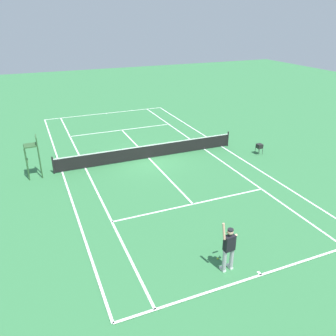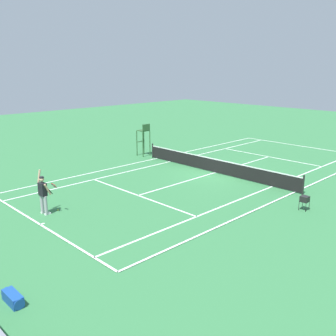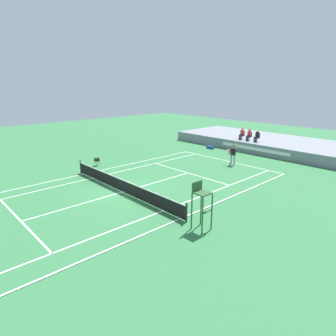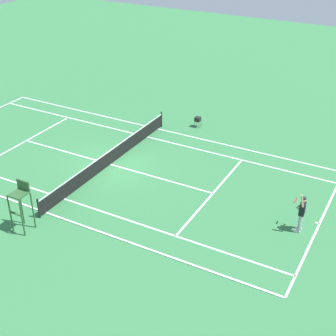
# 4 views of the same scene
# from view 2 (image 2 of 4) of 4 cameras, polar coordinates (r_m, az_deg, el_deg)

# --- Properties ---
(ground_plane) EXTENTS (80.00, 80.00, 0.00)m
(ground_plane) POSITION_cam_2_polar(r_m,az_deg,el_deg) (24.71, 6.99, -0.74)
(ground_plane) COLOR #337542
(court) EXTENTS (11.08, 23.88, 0.03)m
(court) POSITION_cam_2_polar(r_m,az_deg,el_deg) (24.70, 6.99, -0.72)
(court) COLOR #337542
(court) RESTS_ON ground
(net) EXTENTS (11.98, 0.10, 1.07)m
(net) POSITION_cam_2_polar(r_m,az_deg,el_deg) (24.57, 7.02, 0.43)
(net) COLOR black
(net) RESTS_ON ground
(tennis_player) EXTENTS (0.76, 0.66, 2.08)m
(tennis_player) POSITION_cam_2_polar(r_m,az_deg,el_deg) (18.35, -18.01, -3.68)
(tennis_player) COLOR #9E9EA3
(tennis_player) RESTS_ON ground
(tennis_ball) EXTENTS (0.07, 0.07, 0.07)m
(tennis_ball) POSITION_cam_2_polar(r_m,az_deg,el_deg) (18.95, -16.02, -6.02)
(tennis_ball) COLOR #D1E533
(tennis_ball) RESTS_ON ground
(umpire_chair) EXTENTS (0.77, 0.77, 2.44)m
(umpire_chair) POSITION_cam_2_polar(r_m,az_deg,el_deg) (29.06, -3.61, 4.84)
(umpire_chair) COLOR #2D562D
(umpire_chair) RESTS_ON ground
(equipment_bag) EXTENTS (0.90, 0.32, 0.32)m
(equipment_bag) POSITION_cam_2_polar(r_m,az_deg,el_deg) (12.46, -22.04, -17.48)
(equipment_bag) COLOR #194799
(equipment_bag) RESTS_ON ground
(ball_hopper) EXTENTS (0.36, 0.36, 0.70)m
(ball_hopper) POSITION_cam_2_polar(r_m,az_deg,el_deg) (19.22, 19.63, -4.32)
(ball_hopper) COLOR black
(ball_hopper) RESTS_ON ground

